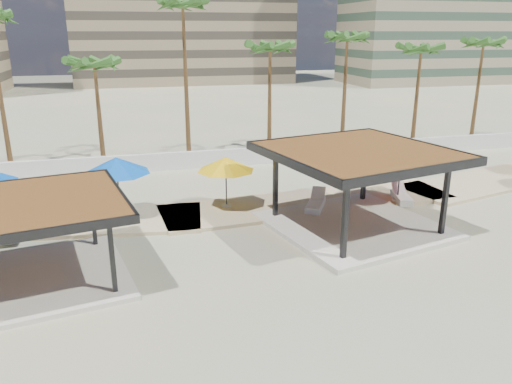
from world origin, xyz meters
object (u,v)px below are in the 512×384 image
pavilion_central (357,182)px  lounger_b (316,204)px  lounger_a (8,233)px  umbrella_c (401,156)px  pavilion_west (36,234)px  lounger_c (401,197)px

pavilion_central → lounger_b: (-0.94, 2.61, -1.91)m
pavilion_central → lounger_a: size_ratio=4.63×
lounger_a → umbrella_c: bearing=-90.7°
lounger_a → lounger_b: size_ratio=0.85×
pavilion_west → lounger_a: 5.16m
pavilion_central → pavilion_west: bearing=175.0°
pavilion_west → lounger_b: 13.52m
lounger_a → pavilion_central: bearing=-100.2°
pavilion_west → lounger_c: 18.24m
lounger_c → pavilion_west: bearing=119.1°
pavilion_west → lounger_c: (17.61, 4.50, -1.53)m
pavilion_west → lounger_a: bearing=103.2°
lounger_a → lounger_c: size_ratio=0.87×
pavilion_central → lounger_b: pavilion_central is taller
lounger_a → lounger_c: 19.60m
lounger_a → lounger_c: lounger_c is taller
umbrella_c → lounger_c: size_ratio=1.83×
lounger_a → lounger_c: (19.60, 0.00, 0.02)m
pavilion_central → pavilion_west: 13.73m
pavilion_central → lounger_c: bearing=20.1°
pavilion_west → lounger_a: pavilion_west is taller
umbrella_c → lounger_a: (-19.35, 0.02, -2.32)m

